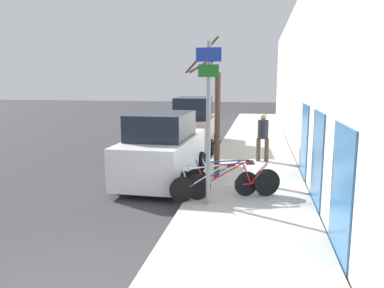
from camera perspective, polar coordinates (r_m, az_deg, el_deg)
The scene contains 11 objects.
ground_plane at distance 16.18m, azimuth 0.05°, elevation -1.56°, with size 80.00×80.00×0.00m, color #333335.
sidewalk_curb at distance 18.67m, azimuth 9.47°, elevation 0.06°, with size 3.20×32.00×0.15m.
building_facade at distance 18.41m, azimuth 15.27°, elevation 9.60°, with size 0.23×32.00×6.50m.
signpost at distance 8.89m, azimuth 2.53°, elevation 3.97°, with size 0.59×0.13×3.89m.
bicycle_0 at distance 9.59m, azimuth 3.55°, elevation -6.14°, with size 2.15×1.14×0.91m.
bicycle_1 at distance 9.72m, azimuth 6.25°, elevation -5.90°, with size 2.38×0.93×0.94m.
bicycle_2 at distance 10.00m, azimuth 6.01°, elevation -5.42°, with size 2.54×0.61×0.95m.
parked_car_0 at distance 11.89m, azimuth -4.43°, elevation -0.80°, with size 2.16×4.74×2.16m.
parked_car_1 at distance 17.56m, azimuth 0.32°, elevation 2.88°, with size 2.12×4.80×2.38m.
pedestrian_near at distance 14.16m, azimuth 10.75°, elevation 1.52°, with size 0.47×0.40×1.79m.
street_tree at distance 11.52m, azimuth 3.59°, elevation 4.16°, with size 1.16×0.50×4.31m.
Camera 1 is at (2.82, -4.42, 3.15)m, focal length 35.00 mm.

